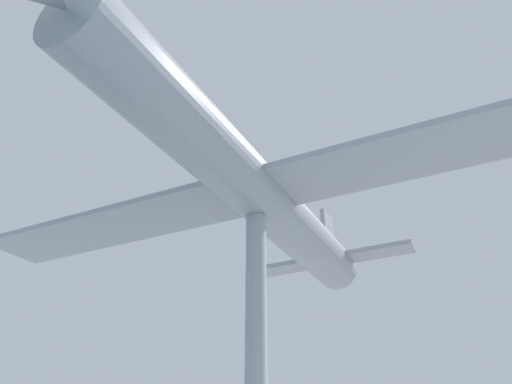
{
  "coord_description": "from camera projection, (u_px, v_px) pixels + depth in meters",
  "views": [
    {
      "loc": [
        -8.85,
        9.25,
        1.32
      ],
      "look_at": [
        0.0,
        0.0,
        8.38
      ],
      "focal_mm": 35.0,
      "sensor_mm": 36.0,
      "label": 1
    }
  ],
  "objects": [
    {
      "name": "suspended_airplane",
      "position": [
        253.0,
        189.0,
        14.48
      ],
      "size": [
        20.35,
        16.37,
        3.0
      ],
      "rotation": [
        0.0,
        0.0,
        0.3
      ],
      "color": "#93999E",
      "rests_on": "support_pylon_central"
    },
    {
      "name": "support_pylon_central",
      "position": [
        256.0,
        354.0,
        12.4
      ],
      "size": [
        0.57,
        0.57,
        7.56
      ],
      "color": "#999EA3",
      "rests_on": "ground_plane"
    }
  ]
}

